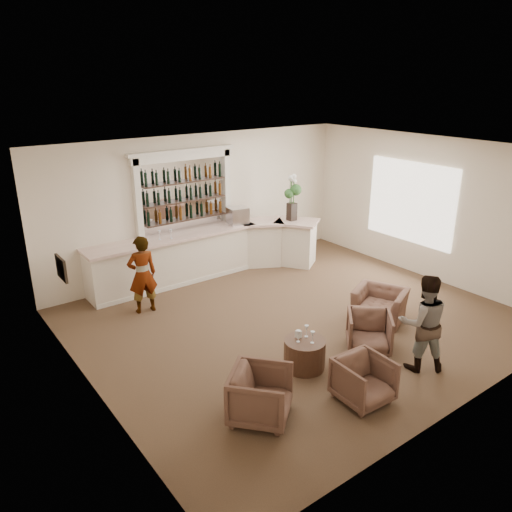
{
  "coord_description": "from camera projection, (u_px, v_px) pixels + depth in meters",
  "views": [
    {
      "loc": [
        -5.89,
        -6.6,
        4.57
      ],
      "look_at": [
        -0.32,
        0.9,
        1.15
      ],
      "focal_mm": 35.0,
      "sensor_mm": 36.0,
      "label": 1
    }
  ],
  "objects": [
    {
      "name": "armchair_right",
      "position": [
        369.0,
        332.0,
        8.69
      ],
      "size": [
        1.06,
        1.06,
        0.69
      ],
      "primitive_type": "imported",
      "rotation": [
        0.0,
        0.0,
        -0.75
      ],
      "color": "brown",
      "rests_on": "ground"
    },
    {
      "name": "napkin_holder",
      "position": [
        298.0,
        334.0,
        8.16
      ],
      "size": [
        0.08,
        0.08,
        0.12
      ],
      "primitive_type": "cube",
      "color": "white",
      "rests_on": "cocktail_table"
    },
    {
      "name": "armchair_left",
      "position": [
        261.0,
        395.0,
        6.92
      ],
      "size": [
        1.15,
        1.15,
        0.75
      ],
      "primitive_type": "imported",
      "rotation": [
        0.0,
        0.0,
        0.72
      ],
      "color": "brown",
      "rests_on": "ground"
    },
    {
      "name": "sommelier",
      "position": [
        142.0,
        275.0,
        9.94
      ],
      "size": [
        0.63,
        0.45,
        1.61
      ],
      "primitive_type": "imported",
      "rotation": [
        0.0,
        0.0,
        3.02
      ],
      "color": "gray",
      "rests_on": "ground"
    },
    {
      "name": "wine_glass_bar_left",
      "position": [
        160.0,
        235.0,
        10.94
      ],
      "size": [
        0.07,
        0.07,
        0.21
      ],
      "primitive_type": null,
      "color": "white",
      "rests_on": "bar_counter"
    },
    {
      "name": "wine_glass_tbl_c",
      "position": [
        312.0,
        337.0,
        7.98
      ],
      "size": [
        0.07,
        0.07,
        0.21
      ],
      "primitive_type": null,
      "color": "white",
      "rests_on": "cocktail_table"
    },
    {
      "name": "guest",
      "position": [
        423.0,
        323.0,
        7.98
      ],
      "size": [
        1.01,
        0.97,
        1.64
      ],
      "primitive_type": "imported",
      "rotation": [
        0.0,
        0.0,
        2.53
      ],
      "color": "gray",
      "rests_on": "ground"
    },
    {
      "name": "flower_vase",
      "position": [
        292.0,
        195.0,
        12.22
      ],
      "size": [
        0.3,
        0.3,
        1.15
      ],
      "color": "black",
      "rests_on": "bar_counter"
    },
    {
      "name": "wine_glass_bar_right",
      "position": [
        171.0,
        234.0,
        11.03
      ],
      "size": [
        0.07,
        0.07,
        0.21
      ],
      "primitive_type": null,
      "color": "white",
      "rests_on": "bar_counter"
    },
    {
      "name": "armchair_center",
      "position": [
        364.0,
        380.0,
        7.31
      ],
      "size": [
        0.77,
        0.79,
        0.68
      ],
      "primitive_type": "imported",
      "rotation": [
        0.0,
        0.0,
        -0.05
      ],
      "color": "brown",
      "rests_on": "ground"
    },
    {
      "name": "armchair_far",
      "position": [
        380.0,
        304.0,
        9.79
      ],
      "size": [
        1.17,
        1.23,
        0.63
      ],
      "primitive_type": "imported",
      "rotation": [
        0.0,
        0.0,
        -1.14
      ],
      "color": "brown",
      "rests_on": "ground"
    },
    {
      "name": "ground",
      "position": [
        296.0,
        320.0,
        9.84
      ],
      "size": [
        8.0,
        8.0,
        0.0
      ],
      "primitive_type": "plane",
      "color": "brown",
      "rests_on": "ground"
    },
    {
      "name": "bar_counter",
      "position": [
        209.0,
        253.0,
        11.81
      ],
      "size": [
        5.72,
        1.8,
        1.14
      ],
      "color": "silver",
      "rests_on": "ground"
    },
    {
      "name": "wine_glass_tbl_a",
      "position": [
        298.0,
        336.0,
        8.01
      ],
      "size": [
        0.07,
        0.07,
        0.21
      ],
      "primitive_type": null,
      "color": "white",
      "rests_on": "cocktail_table"
    },
    {
      "name": "back_bar_alcove",
      "position": [
        184.0,
        192.0,
        11.43
      ],
      "size": [
        2.64,
        0.25,
        3.0
      ],
      "color": "white",
      "rests_on": "ground"
    },
    {
      "name": "espresso_machine",
      "position": [
        238.0,
        216.0,
        12.08
      ],
      "size": [
        0.51,
        0.45,
        0.4
      ],
      "primitive_type": "cube",
      "rotation": [
        0.0,
        0.0,
        -0.15
      ],
      "color": "silver",
      "rests_on": "bar_counter"
    },
    {
      "name": "wine_glass_tbl_b",
      "position": [
        306.0,
        331.0,
        8.17
      ],
      "size": [
        0.07,
        0.07,
        0.21
      ],
      "primitive_type": null,
      "color": "white",
      "rests_on": "cocktail_table"
    },
    {
      "name": "cocktail_table",
      "position": [
        304.0,
        354.0,
        8.18
      ],
      "size": [
        0.68,
        0.68,
        0.5
      ],
      "primitive_type": "cylinder",
      "color": "#492E1F",
      "rests_on": "ground"
    },
    {
      "name": "room_shell",
      "position": [
        282.0,
        196.0,
        9.66
      ],
      "size": [
        8.04,
        7.02,
        3.32
      ],
      "color": "#F1E0C8",
      "rests_on": "ground"
    }
  ]
}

